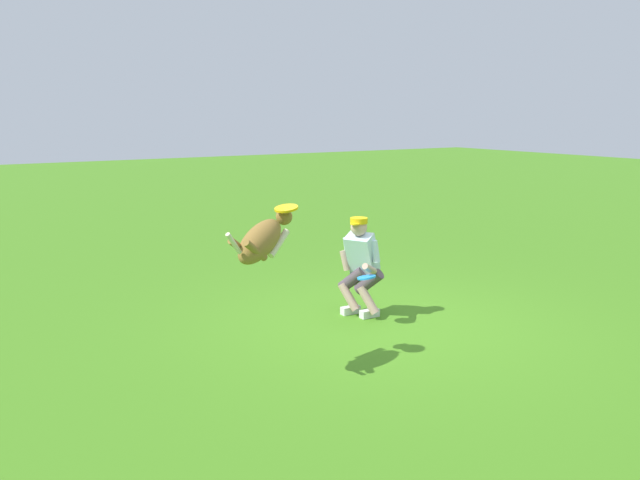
{
  "coord_description": "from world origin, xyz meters",
  "views": [
    {
      "loc": [
        4.77,
        6.02,
        2.59
      ],
      "look_at": [
        1.02,
        0.03,
        1.18
      ],
      "focal_mm": 35.96,
      "sensor_mm": 36.0,
      "label": 1
    }
  ],
  "objects_px": {
    "person": "(361,263)",
    "dog": "(263,240)",
    "frisbee_flying": "(286,208)",
    "frisbee_held": "(366,277)"
  },
  "relations": [
    {
      "from": "dog",
      "to": "frisbee_flying",
      "type": "xyz_separation_m",
      "value": [
        -0.31,
        -0.08,
        0.27
      ]
    },
    {
      "from": "dog",
      "to": "frisbee_held",
      "type": "height_order",
      "value": "dog"
    },
    {
      "from": "person",
      "to": "frisbee_held",
      "type": "xyz_separation_m",
      "value": [
        0.16,
        0.35,
        -0.09
      ]
    },
    {
      "from": "person",
      "to": "dog",
      "type": "relative_size",
      "value": 1.33
    },
    {
      "from": "person",
      "to": "frisbee_flying",
      "type": "bearing_deg",
      "value": 3.6
    },
    {
      "from": "frisbee_flying",
      "to": "frisbee_held",
      "type": "distance_m",
      "value": 1.87
    },
    {
      "from": "person",
      "to": "dog",
      "type": "distance_m",
      "value": 2.27
    },
    {
      "from": "dog",
      "to": "frisbee_flying",
      "type": "height_order",
      "value": "frisbee_flying"
    },
    {
      "from": "person",
      "to": "dog",
      "type": "xyz_separation_m",
      "value": [
        1.91,
        1.02,
        0.68
      ]
    },
    {
      "from": "frisbee_held",
      "to": "frisbee_flying",
      "type": "bearing_deg",
      "value": 22.19
    }
  ]
}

